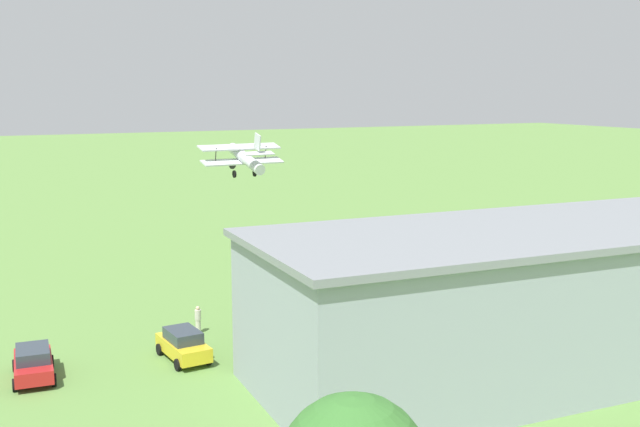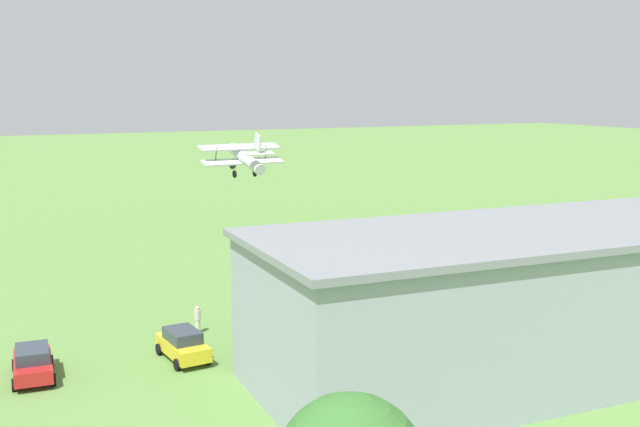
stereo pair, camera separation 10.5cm
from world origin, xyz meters
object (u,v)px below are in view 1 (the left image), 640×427
object	(u,v)px
person_beside_truck	(575,272)
hangar	(545,296)
car_red	(33,363)
car_yellow	(183,344)
person_at_fence_line	(549,270)
biplane	(244,157)
person_by_parked_cars	(198,320)
person_walking_on_apron	(539,272)

from	to	relation	value
person_beside_truck	hangar	bearing A→B (deg)	41.35
car_red	car_yellow	bearing A→B (deg)	175.52
hangar	car_yellow	xyz separation A→B (m)	(17.02, -9.24, -2.99)
hangar	car_red	xyz separation A→B (m)	(24.70, -9.84, -3.01)
person_beside_truck	car_red	bearing A→B (deg)	4.51
person_at_fence_line	person_beside_truck	bearing A→B (deg)	141.08
biplane	car_red	world-z (taller)	biplane
biplane	person_at_fence_line	distance (m)	26.92
person_beside_truck	person_by_parked_cars	size ratio (longest dim) A/B	0.93
person_by_parked_cars	person_walking_on_apron	bearing A→B (deg)	-178.51
biplane	person_at_fence_line	world-z (taller)	biplane
biplane	car_yellow	distance (m)	27.11
hangar	person_at_fence_line	bearing A→B (deg)	-133.18
hangar	person_beside_truck	xyz separation A→B (m)	(-14.71, -12.95, -3.07)
hangar	biplane	world-z (taller)	biplane
car_yellow	person_by_parked_cars	size ratio (longest dim) A/B	2.51
biplane	car_red	xyz separation A→B (m)	(19.69, 22.38, -7.97)
biplane	person_by_parked_cars	size ratio (longest dim) A/B	4.33
hangar	car_yellow	world-z (taller)	hangar
person_beside_truck	person_walking_on_apron	xyz separation A→B (m)	(2.59, -1.05, 0.05)
biplane	person_at_fence_line	size ratio (longest dim) A/B	4.53
biplane	person_at_fence_line	xyz separation A→B (m)	(-18.27, 18.09, -8.00)
person_walking_on_apron	person_by_parked_cars	distance (m)	27.11
hangar	car_yellow	size ratio (longest dim) A/B	7.42
biplane	person_walking_on_apron	bearing A→B (deg)	133.24
hangar	car_red	bearing A→B (deg)	-21.72
biplane	person_beside_truck	distance (m)	28.72
car_red	person_walking_on_apron	bearing A→B (deg)	-173.56
car_red	person_at_fence_line	world-z (taller)	person_at_fence_line
car_yellow	person_at_fence_line	xyz separation A→B (m)	(-30.27, -4.89, -0.06)
person_walking_on_apron	person_at_fence_line	size ratio (longest dim) A/B	1.04
hangar	car_red	distance (m)	26.76
car_yellow	person_by_parked_cars	world-z (taller)	person_by_parked_cars
hangar	person_walking_on_apron	bearing A→B (deg)	-130.89
hangar	person_walking_on_apron	size ratio (longest dim) A/B	18.80
person_walking_on_apron	person_beside_truck	bearing A→B (deg)	157.98
person_at_fence_line	car_yellow	bearing A→B (deg)	9.17
car_red	person_at_fence_line	bearing A→B (deg)	-173.56
biplane	person_by_parked_cars	distance (m)	22.83
person_beside_truck	person_at_fence_line	world-z (taller)	person_at_fence_line
biplane	person_walking_on_apron	world-z (taller)	biplane
car_yellow	car_red	xyz separation A→B (m)	(7.68, -0.60, -0.02)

